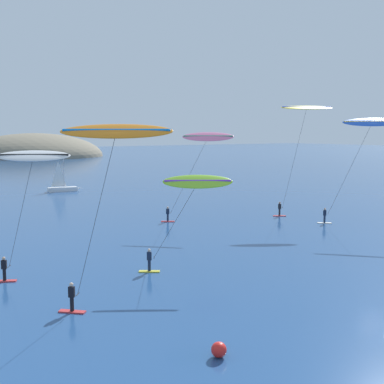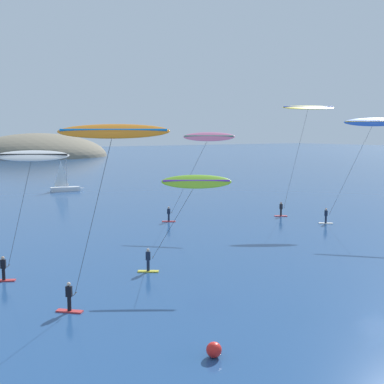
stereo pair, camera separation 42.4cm
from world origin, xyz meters
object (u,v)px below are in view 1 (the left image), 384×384
at_px(kitesurfer_yellow, 305,114).
at_px(kitesurfer_orange, 113,144).
at_px(kitesurfer_blue, 369,128).
at_px(sailboat_near, 64,187).
at_px(kitesurfer_pink, 205,142).
at_px(kitesurfer_lime, 193,189).
at_px(kitesurfer_white, 31,166).
at_px(marker_buoy, 219,350).

bearing_deg(kitesurfer_yellow, kitesurfer_orange, -153.82).
xyz_separation_m(kitesurfer_orange, kitesurfer_blue, (33.43, 8.02, 1.01)).
relative_size(sailboat_near, kitesurfer_pink, 0.59).
relative_size(kitesurfer_lime, kitesurfer_pink, 0.70).
xyz_separation_m(sailboat_near, kitesurfer_white, (-19.15, -47.18, 7.12)).
xyz_separation_m(kitesurfer_white, marker_buoy, (3.40, -15.74, -7.41)).
relative_size(sailboat_near, kitesurfer_orange, 0.57).
height_order(kitesurfer_white, kitesurfer_orange, kitesurfer_orange).
bearing_deg(sailboat_near, kitesurfer_orange, -107.23).
bearing_deg(kitesurfer_yellow, sailboat_near, 110.53).
height_order(kitesurfer_lime, kitesurfer_pink, kitesurfer_pink).
relative_size(kitesurfer_orange, marker_buoy, 14.97).
distance_m(sailboat_near, kitesurfer_yellow, 44.00).
relative_size(kitesurfer_pink, kitesurfer_orange, 0.96).
xyz_separation_m(kitesurfer_orange, kitesurfer_yellow, (32.14, 15.81, 2.74)).
distance_m(kitesurfer_orange, marker_buoy, 11.70).
xyz_separation_m(kitesurfer_white, kitesurfer_blue, (35.33, -0.40, 2.60)).
bearing_deg(kitesurfer_pink, kitesurfer_orange, -136.60).
relative_size(kitesurfer_lime, kitesurfer_blue, 0.61).
bearing_deg(kitesurfer_pink, sailboat_near, 94.13).
height_order(sailboat_near, kitesurfer_lime, kitesurfer_lime).
relative_size(sailboat_near, kitesurfer_lime, 0.85).
xyz_separation_m(kitesurfer_pink, kitesurfer_blue, (13.53, -10.79, 1.45)).
distance_m(kitesurfer_pink, kitesurfer_blue, 17.37).
relative_size(kitesurfer_blue, kitesurfer_yellow, 0.88).
bearing_deg(kitesurfer_lime, kitesurfer_white, 157.39).
relative_size(kitesurfer_yellow, marker_buoy, 18.79).
xyz_separation_m(kitesurfer_blue, kitesurfer_yellow, (-1.28, 7.79, 1.73)).
distance_m(kitesurfer_white, marker_buoy, 17.72).
xyz_separation_m(kitesurfer_lime, kitesurfer_yellow, (23.98, 11.58, 6.08)).
bearing_deg(kitesurfer_lime, kitesurfer_orange, -152.62).
height_order(kitesurfer_lime, kitesurfer_blue, kitesurfer_blue).
bearing_deg(kitesurfer_blue, kitesurfer_pink, 141.43).
relative_size(kitesurfer_white, kitesurfer_lime, 1.26).
distance_m(kitesurfer_lime, marker_buoy, 14.48).
relative_size(sailboat_near, kitesurfer_white, 0.67).
bearing_deg(sailboat_near, kitesurfer_pink, -85.87).
bearing_deg(kitesurfer_blue, kitesurfer_orange, -166.51).
bearing_deg(kitesurfer_pink, marker_buoy, -125.15).
relative_size(kitesurfer_lime, marker_buoy, 10.03).
distance_m(kitesurfer_pink, marker_buoy, 33.09).
bearing_deg(kitesurfer_lime, sailboat_near, 79.98).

